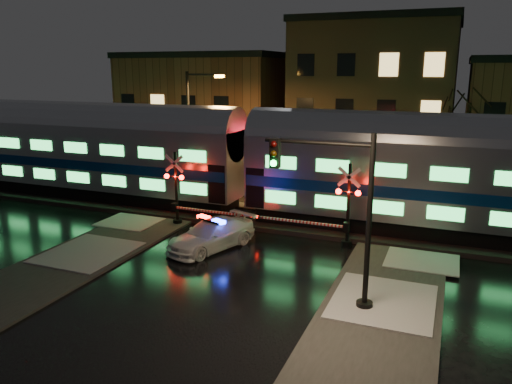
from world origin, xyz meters
TOP-DOWN VIEW (x-y plane):
  - ground at (0.00, 0.00)m, footprint 120.00×120.00m
  - ballast at (0.00, 5.00)m, footprint 90.00×4.20m
  - sidewalk_left at (-6.50, -6.00)m, footprint 4.00×20.00m
  - sidewalk_right at (6.50, -6.00)m, footprint 4.00×20.00m
  - building_left at (-13.00, 22.00)m, footprint 14.00×10.00m
  - building_mid at (2.00, 22.50)m, footprint 12.00×11.00m
  - train at (-2.13, 5.00)m, footprint 51.00×3.12m
  - police_car at (-1.72, -0.17)m, footprint 3.34×4.96m
  - crossing_signal_right at (3.70, 2.30)m, footprint 5.60×0.65m
  - crossing_signal_left at (-4.70, 2.30)m, footprint 5.57×0.65m
  - traffic_light at (4.98, -3.69)m, footprint 3.98×0.71m
  - streetlight at (-7.66, 9.00)m, footprint 2.66×0.28m

SIDE VIEW (x-z plane):
  - ground at x=0.00m, z-range 0.00..0.00m
  - sidewalk_left at x=-6.50m, z-range 0.00..0.12m
  - sidewalk_right at x=6.50m, z-range 0.00..0.12m
  - ballast at x=0.00m, z-range 0.00..0.24m
  - police_car at x=-1.72m, z-range -0.07..1.42m
  - crossing_signal_left at x=-4.70m, z-range -0.34..3.60m
  - crossing_signal_right at x=3.70m, z-range -0.34..3.62m
  - traffic_light at x=4.98m, z-range 0.19..6.34m
  - train at x=-2.13m, z-range 0.42..6.35m
  - building_left at x=-13.00m, z-range 0.00..9.00m
  - streetlight at x=-7.66m, z-range 0.61..8.58m
  - building_mid at x=2.00m, z-range 0.00..11.50m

